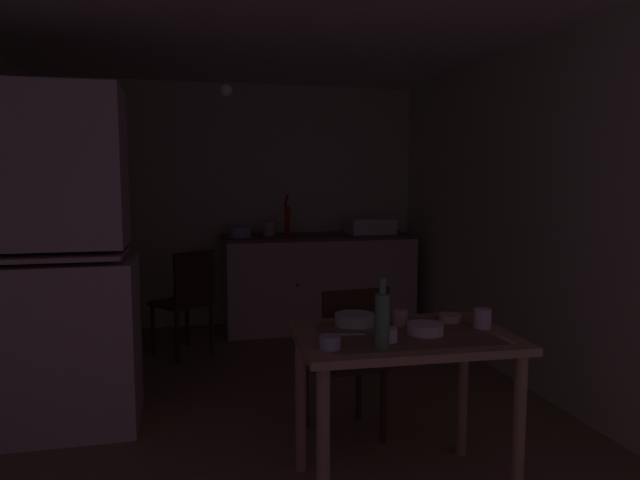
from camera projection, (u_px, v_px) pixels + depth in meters
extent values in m
plane|color=#876C52|center=(268.00, 403.00, 3.76)|extent=(5.25, 5.25, 0.00)
cube|color=beige|center=(236.00, 206.00, 5.74)|extent=(3.71, 0.10, 2.37)
cube|color=beige|center=(528.00, 217.00, 4.05)|extent=(0.10, 4.35, 2.37)
cube|color=silver|center=(264.00, 19.00, 3.50)|extent=(3.71, 4.35, 0.10)
cube|color=beige|center=(48.00, 346.00, 3.34)|extent=(0.99, 0.60, 0.99)
cube|color=beige|center=(39.00, 167.00, 3.23)|extent=(0.91, 0.51, 0.91)
cube|color=beige|center=(42.00, 255.00, 3.25)|extent=(0.89, 0.54, 0.02)
cube|color=beige|center=(319.00, 283.00, 5.63)|extent=(1.81, 0.60, 0.88)
cube|color=brown|center=(319.00, 236.00, 5.59)|extent=(1.84, 0.63, 0.03)
sphere|color=#2D2823|center=(297.00, 285.00, 5.27)|extent=(0.02, 0.02, 0.02)
cube|color=white|center=(370.00, 226.00, 5.69)|extent=(0.44, 0.34, 0.15)
cube|color=black|center=(370.00, 219.00, 5.69)|extent=(0.38, 0.28, 0.01)
cylinder|color=#B21E19|center=(287.00, 221.00, 5.55)|extent=(0.05, 0.05, 0.28)
cylinder|color=#B21E19|center=(288.00, 211.00, 5.47)|extent=(0.03, 0.12, 0.03)
cylinder|color=red|center=(286.00, 201.00, 5.59)|extent=(0.02, 0.16, 0.12)
cylinder|color=#9EB2C6|center=(240.00, 232.00, 5.36)|extent=(0.22, 0.22, 0.10)
cylinder|color=beige|center=(269.00, 229.00, 5.52)|extent=(0.12, 0.12, 0.13)
cube|color=#A17E5E|center=(403.00, 337.00, 2.63)|extent=(1.00, 0.71, 0.04)
cube|color=silver|center=(403.00, 333.00, 2.63)|extent=(0.78, 0.56, 0.00)
cylinder|color=#9E805F|center=(323.00, 453.00, 2.32)|extent=(0.06, 0.06, 0.72)
cylinder|color=#9E8558|center=(519.00, 435.00, 2.48)|extent=(0.06, 0.06, 0.72)
cylinder|color=#A67A65|center=(301.00, 401.00, 2.86)|extent=(0.06, 0.06, 0.72)
cylinder|color=#9E815F|center=(462.00, 388.00, 3.02)|extent=(0.06, 0.06, 0.72)
cube|color=#352214|center=(343.00, 362.00, 3.26)|extent=(0.44, 0.44, 0.03)
cube|color=#301E11|center=(356.00, 330.00, 3.06)|extent=(0.38, 0.07, 0.43)
cylinder|color=#352214|center=(359.00, 386.00, 3.50)|extent=(0.04, 0.04, 0.41)
cylinder|color=#352214|center=(305.00, 393.00, 3.38)|extent=(0.04, 0.04, 0.41)
cylinder|color=#352214|center=(383.00, 406.00, 3.18)|extent=(0.04, 0.04, 0.41)
cylinder|color=#352214|center=(325.00, 415.00, 3.06)|extent=(0.04, 0.04, 0.41)
cube|color=#351F16|center=(182.00, 303.00, 4.77)|extent=(0.56, 0.56, 0.03)
cube|color=#331D12|center=(195.00, 278.00, 4.62)|extent=(0.32, 0.24, 0.43)
cylinder|color=#351F16|center=(187.00, 322.00, 5.03)|extent=(0.04, 0.04, 0.42)
cylinder|color=#351F16|center=(153.00, 330.00, 4.78)|extent=(0.04, 0.04, 0.42)
cylinder|color=#351F16|center=(212.00, 329.00, 4.81)|extent=(0.04, 0.04, 0.42)
cylinder|color=#351F16|center=(177.00, 337.00, 4.55)|extent=(0.04, 0.04, 0.42)
cylinder|color=beige|center=(450.00, 318.00, 2.84)|extent=(0.11, 0.11, 0.03)
cylinder|color=white|center=(425.00, 329.00, 2.61)|extent=(0.16, 0.16, 0.05)
cylinder|color=#ADD1C1|center=(354.00, 319.00, 2.77)|extent=(0.19, 0.19, 0.05)
cylinder|color=tan|center=(400.00, 318.00, 2.75)|extent=(0.07, 0.07, 0.08)
cylinder|color=#9EB2C6|center=(330.00, 342.00, 2.38)|extent=(0.09, 0.09, 0.06)
cylinder|color=white|center=(482.00, 318.00, 2.71)|extent=(0.08, 0.08, 0.09)
cylinder|color=white|center=(387.00, 335.00, 2.49)|extent=(0.09, 0.09, 0.06)
cylinder|color=#4C7F56|center=(382.00, 321.00, 2.38)|extent=(0.06, 0.06, 0.23)
cylinder|color=#4C7F56|center=(383.00, 286.00, 2.37)|extent=(0.03, 0.03, 0.07)
cube|color=silver|center=(345.00, 334.00, 2.59)|extent=(0.19, 0.04, 0.00)
cube|color=beige|center=(503.00, 338.00, 2.53)|extent=(0.03, 0.14, 0.00)
sphere|color=#F9EFCC|center=(226.00, 90.00, 3.77)|extent=(0.08, 0.08, 0.08)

